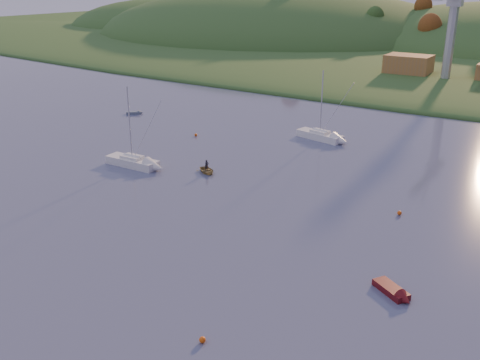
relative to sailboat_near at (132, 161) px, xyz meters
The scene contains 15 objects.
shore_slope 130.01m from the sailboat_near, 80.35° to the left, with size 640.00×150.00×7.00m, color #294F1F.
hill_left_far 225.49m from the sailboat_near, 127.80° to the left, with size 120.00×100.00×32.00m, color #294F1F.
hill_left 176.85m from the sailboat_near, 112.69° to the left, with size 170.00×140.00×44.00m, color #294F1F.
wharf 89.28m from the sailboat_near, 72.53° to the left, with size 42.00×16.00×2.40m, color slate.
shed_west 87.36m from the sailboat_near, 80.90° to the left, with size 11.00×8.00×4.80m, color #A87038.
dock_crane 86.53m from the sailboat_near, 73.73° to the left, with size 3.20×28.00×20.30m.
sailboat_near is the anchor object (origin of this frame).
sailboat_far 31.99m from the sailboat_near, 58.29° to the left, with size 8.63×4.23×11.50m.
canoe 11.29m from the sailboat_near, 17.78° to the left, with size 2.34×3.28×0.68m, color #8F814E.
paddler 11.29m from the sailboat_near, 17.78° to the left, with size 0.59×0.38×1.61m, color black.
red_tender 44.52m from the sailboat_near, 16.74° to the right, with size 4.16×3.33×1.38m.
grey_dinghy 32.02m from the sailboat_near, 132.13° to the left, with size 3.34×2.96×1.22m.
buoy_0 41.96m from the sailboat_near, 39.45° to the right, with size 0.50×0.50×0.50m, color #DC510B.
buoy_1 37.81m from the sailboat_near, ahead, with size 0.50×0.50×0.50m, color #DC510B.
buoy_2 17.34m from the sailboat_near, 95.72° to the left, with size 0.50×0.50×0.50m, color #DC510B.
Camera 1 is at (30.79, -15.85, 25.32)m, focal length 40.00 mm.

